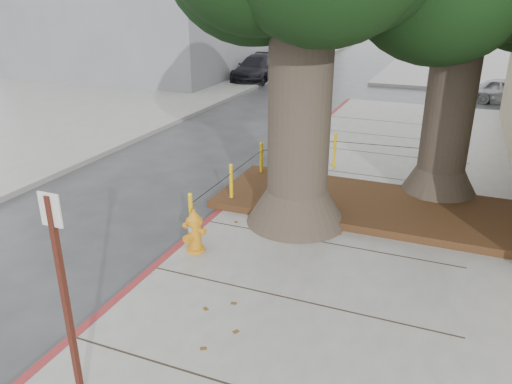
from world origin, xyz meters
TOP-DOWN VIEW (x-y plane):
  - ground at (0.00, 0.00)m, footprint 140.00×140.00m
  - sidewalk_opposite at (-14.00, 10.00)m, footprint 14.00×60.00m
  - curb_red at (-2.00, 2.50)m, footprint 0.14×26.00m
  - planter_bed at (0.90, 3.90)m, footprint 6.40×2.60m
  - bollard_ring at (-0.87, 4.38)m, footprint 3.79×5.39m
  - fire_hydrant at (-1.61, 0.79)m, footprint 0.44×0.42m
  - signpost at (-1.12, -2.85)m, footprint 0.26×0.06m
  - car_silver at (4.41, 17.72)m, footprint 3.38×1.72m
  - car_dark at (-7.88, 19.28)m, footprint 2.13×4.65m

SIDE VIEW (x-z plane):
  - ground at x=0.00m, z-range 0.00..0.00m
  - sidewalk_opposite at x=-14.00m, z-range 0.00..0.15m
  - curb_red at x=-2.00m, z-range -0.01..0.15m
  - planter_bed at x=0.90m, z-range 0.15..0.31m
  - fire_hydrant at x=-1.61m, z-range 0.14..0.96m
  - car_silver at x=4.41m, z-range 0.00..1.10m
  - car_dark at x=-7.88m, z-range 0.00..1.32m
  - bollard_ring at x=-0.87m, z-range 0.19..1.14m
  - signpost at x=-1.12m, z-range 0.32..2.91m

